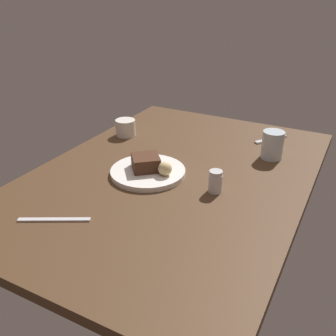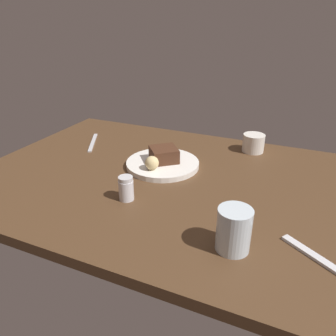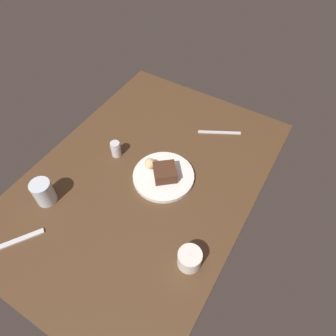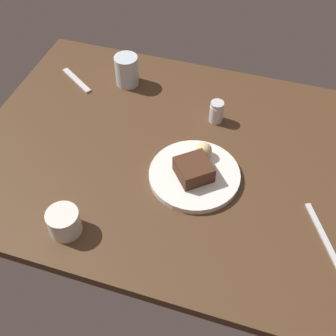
{
  "view_description": "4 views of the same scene",
  "coord_description": "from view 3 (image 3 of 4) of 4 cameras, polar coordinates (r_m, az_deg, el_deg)",
  "views": [
    {
      "loc": [
        98.18,
        50.29,
        60.26
      ],
      "look_at": [
        3.01,
        0.0,
        6.23
      ],
      "focal_mm": 40.79,
      "sensor_mm": 36.0,
      "label": 1
    },
    {
      "loc": [
        -36.55,
        82.21,
        49.29
      ],
      "look_at": [
        0.26,
        -1.74,
        5.27
      ],
      "focal_mm": 34.55,
      "sensor_mm": 36.0,
      "label": 2
    },
    {
      "loc": [
        -56.13,
        -45.02,
        99.76
      ],
      "look_at": [
        6.17,
        -7.62,
        7.8
      ],
      "focal_mm": 32.42,
      "sensor_mm": 36.0,
      "label": 3
    },
    {
      "loc": [
        19.81,
        -79.1,
        92.29
      ],
      "look_at": [
        -2.75,
        -7.41,
        5.13
      ],
      "focal_mm": 46.51,
      "sensor_mm": 36.0,
      "label": 4
    }
  ],
  "objects": [
    {
      "name": "butter_knife",
      "position": [
        1.38,
        9.64,
        6.6
      ],
      "size": [
        10.23,
        17.4,
        0.5
      ],
      "primitive_type": "cube",
      "rotation": [
        0.0,
        0.0,
        5.21
      ],
      "color": "silver",
      "rests_on": "dining_table"
    },
    {
      "name": "dessert_plate",
      "position": [
        1.2,
        -0.85,
        -1.56
      ],
      "size": [
        24.21,
        24.21,
        1.72
      ],
      "primitive_type": "cylinder",
      "color": "white",
      "rests_on": "dining_table"
    },
    {
      "name": "dessert_spoon",
      "position": [
        1.18,
        -25.8,
        -11.91
      ],
      "size": [
        13.47,
        9.84,
        0.7
      ],
      "primitive_type": "cube",
      "rotation": [
        0.0,
        0.0,
        2.55
      ],
      "color": "silver",
      "rests_on": "dining_table"
    },
    {
      "name": "bread_roll",
      "position": [
        1.2,
        -3.27,
        0.77
      ],
      "size": [
        4.38,
        4.38,
        4.38
      ],
      "primitive_type": "sphere",
      "color": "#DBC184",
      "rests_on": "dessert_plate"
    },
    {
      "name": "dining_table",
      "position": [
        1.22,
        -4.58,
        -2.34
      ],
      "size": [
        120.0,
        84.0,
        3.0
      ],
      "primitive_type": "cube",
      "color": "#4C331E",
      "rests_on": "ground"
    },
    {
      "name": "chocolate_cake_slice",
      "position": [
        1.17,
        -0.56,
        -0.84
      ],
      "size": [
        11.95,
        11.95,
        4.56
      ],
      "primitive_type": "cube",
      "rotation": [
        0.0,
        0.0,
        3.84
      ],
      "color": "#472819",
      "rests_on": "dessert_plate"
    },
    {
      "name": "salt_shaker",
      "position": [
        1.27,
        -9.78,
        3.55
      ],
      "size": [
        4.15,
        4.15,
        6.88
      ],
      "color": "silver",
      "rests_on": "dining_table"
    },
    {
      "name": "coffee_cup",
      "position": [
        1.01,
        4.08,
        -16.65
      ],
      "size": [
        7.83,
        7.83,
        6.53
      ],
      "primitive_type": "cylinder",
      "color": "silver",
      "rests_on": "dining_table"
    },
    {
      "name": "water_glass",
      "position": [
        1.19,
        -22.38,
        -4.23
      ],
      "size": [
        7.46,
        7.46,
        9.89
      ],
      "primitive_type": "cylinder",
      "color": "silver",
      "rests_on": "dining_table"
    }
  ]
}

